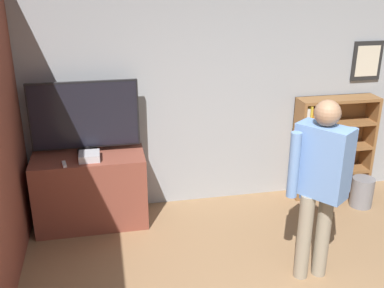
% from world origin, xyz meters
% --- Properties ---
extents(wall_back, '(6.27, 0.09, 2.70)m').
position_xyz_m(wall_back, '(0.01, 2.71, 1.35)').
color(wall_back, '#9EA3A8').
rests_on(wall_back, ground_plane).
extents(tv_ledge, '(1.19, 0.56, 0.80)m').
position_xyz_m(tv_ledge, '(-1.47, 2.37, 0.40)').
color(tv_ledge, brown).
rests_on(tv_ledge, ground_plane).
extents(television, '(1.13, 0.22, 0.78)m').
position_xyz_m(television, '(-1.47, 2.48, 1.21)').
color(television, black).
rests_on(television, tv_ledge).
extents(game_console, '(0.21, 0.22, 0.08)m').
position_xyz_m(game_console, '(-1.45, 2.27, 0.84)').
color(game_console, silver).
rests_on(game_console, tv_ledge).
extents(remote_loose, '(0.06, 0.14, 0.02)m').
position_xyz_m(remote_loose, '(-1.70, 2.18, 0.82)').
color(remote_loose, white).
rests_on(remote_loose, tv_ledge).
extents(bookshelf, '(0.98, 0.28, 1.24)m').
position_xyz_m(bookshelf, '(1.38, 2.53, 0.61)').
color(bookshelf, brown).
rests_on(bookshelf, ground_plane).
extents(person, '(0.59, 0.49, 1.68)m').
position_xyz_m(person, '(0.50, 1.02, 1.00)').
color(person, gray).
rests_on(person, ground_plane).
extents(waste_bin, '(0.26, 0.26, 0.36)m').
position_xyz_m(waste_bin, '(1.68, 2.12, 0.18)').
color(waste_bin, gray).
rests_on(waste_bin, ground_plane).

